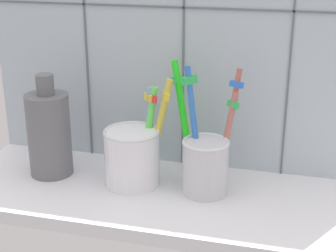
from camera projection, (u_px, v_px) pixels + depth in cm
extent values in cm
cube|color=silver|center=(165.00, 199.00, 76.26)|extent=(64.00, 22.00, 2.00)
cube|color=#B2C1CC|center=(185.00, 38.00, 79.69)|extent=(64.00, 2.00, 45.00)
cube|color=slate|center=(86.00, 35.00, 82.52)|extent=(0.30, 0.20, 45.00)
cube|color=slate|center=(183.00, 39.00, 78.69)|extent=(0.30, 0.20, 45.00)
cube|color=slate|center=(291.00, 45.00, 74.87)|extent=(0.30, 0.20, 45.00)
cube|color=slate|center=(184.00, 8.00, 77.04)|extent=(64.00, 0.20, 0.30)
cylinder|color=white|center=(132.00, 158.00, 77.35)|extent=(8.30, 8.30, 8.37)
torus|color=silver|center=(131.00, 132.00, 75.90)|extent=(8.39, 8.39, 0.50)
cylinder|color=#87A0C6|center=(148.00, 133.00, 78.13)|extent=(1.89, 1.93, 14.05)
cube|color=yellow|center=(150.00, 98.00, 76.42)|extent=(2.06, 2.00, 1.05)
cylinder|color=gold|center=(158.00, 131.00, 76.81)|extent=(4.57, 2.41, 15.80)
cube|color=yellow|center=(166.00, 95.00, 75.01)|extent=(1.73, 2.55, 1.25)
cylinder|color=#64EF61|center=(148.00, 133.00, 77.94)|extent=(3.37, 2.72, 14.27)
cube|color=#E5333F|center=(153.00, 98.00, 76.29)|extent=(1.93, 2.34, 1.08)
cylinder|color=silver|center=(205.00, 167.00, 74.79)|extent=(6.64, 6.64, 7.85)
torus|color=silver|center=(206.00, 142.00, 73.43)|extent=(6.80, 6.80, 0.50)
cylinder|color=#B8675C|center=(225.00, 141.00, 75.02)|extent=(3.38, 3.61, 14.23)
cube|color=green|center=(233.00, 104.00, 73.76)|extent=(2.02, 1.94, 1.06)
cylinder|color=#B85D51|center=(229.00, 128.00, 75.46)|extent=(3.01, 4.60, 17.32)
cube|color=blue|center=(237.00, 84.00, 74.23)|extent=(2.23, 1.79, 1.02)
cylinder|color=#25F121|center=(185.00, 123.00, 76.92)|extent=(5.65, 5.67, 18.02)
cube|color=green|center=(178.00, 80.00, 76.39)|extent=(2.10, 2.10, 1.21)
cylinder|color=blue|center=(194.00, 128.00, 74.75)|extent=(3.87, 2.80, 17.89)
cube|color=green|center=(189.00, 80.00, 73.15)|extent=(2.19, 2.73, 1.28)
cylinder|color=slate|center=(49.00, 135.00, 80.00)|extent=(6.62, 6.62, 12.91)
cylinder|color=slate|center=(45.00, 85.00, 77.22)|extent=(2.68, 2.68, 3.13)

